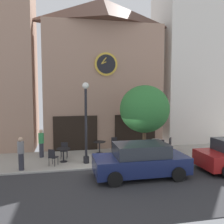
{
  "coord_description": "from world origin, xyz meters",
  "views": [
    {
      "loc": [
        -2.42,
        -11.6,
        3.95
      ],
      "look_at": [
        0.31,
        2.07,
        2.7
      ],
      "focal_mm": 38.07,
      "sensor_mm": 36.0,
      "label": 1
    }
  ],
  "objects_px": {
    "street_tree": "(145,109)",
    "cafe_table_rightmost": "(63,152)",
    "street_lamp": "(86,123)",
    "cafe_chair_facing_street": "(53,156)",
    "cafe_chair_under_awning": "(64,149)",
    "cafe_chair_curbside": "(115,143)",
    "cafe_table_center_left": "(157,143)",
    "cafe_chair_left_end": "(169,143)",
    "cafe_table_leftmost": "(100,145)",
    "cafe_table_near_door": "(117,146)",
    "cafe_chair_near_lamp": "(161,145)",
    "parked_car_navy": "(141,160)",
    "pedestrian_green": "(41,143)",
    "pedestrian_grey": "(21,153)"
  },
  "relations": [
    {
      "from": "street_tree",
      "to": "cafe_table_rightmost",
      "type": "distance_m",
      "value": 5.09
    },
    {
      "from": "street_lamp",
      "to": "cafe_chair_facing_street",
      "type": "xyz_separation_m",
      "value": [
        -1.78,
        -0.17,
        -1.71
      ]
    },
    {
      "from": "cafe_chair_under_awning",
      "to": "cafe_chair_curbside",
      "type": "bearing_deg",
      "value": 16.93
    },
    {
      "from": "street_lamp",
      "to": "cafe_table_center_left",
      "type": "height_order",
      "value": "street_lamp"
    },
    {
      "from": "cafe_chair_left_end",
      "to": "cafe_chair_facing_street",
      "type": "relative_size",
      "value": 1.0
    },
    {
      "from": "cafe_table_leftmost",
      "to": "cafe_table_center_left",
      "type": "relative_size",
      "value": 1.04
    },
    {
      "from": "cafe_table_leftmost",
      "to": "cafe_chair_facing_street",
      "type": "bearing_deg",
      "value": -143.88
    },
    {
      "from": "cafe_table_near_door",
      "to": "cafe_chair_under_awning",
      "type": "bearing_deg",
      "value": -177.35
    },
    {
      "from": "cafe_table_leftmost",
      "to": "cafe_table_center_left",
      "type": "height_order",
      "value": "cafe_table_leftmost"
    },
    {
      "from": "cafe_chair_left_end",
      "to": "street_tree",
      "type": "bearing_deg",
      "value": -139.89
    },
    {
      "from": "street_tree",
      "to": "cafe_table_leftmost",
      "type": "bearing_deg",
      "value": 132.29
    },
    {
      "from": "cafe_table_near_door",
      "to": "cafe_table_center_left",
      "type": "xyz_separation_m",
      "value": [
        2.81,
        0.48,
        0.0
      ]
    },
    {
      "from": "cafe_table_leftmost",
      "to": "cafe_chair_near_lamp",
      "type": "bearing_deg",
      "value": -12.26
    },
    {
      "from": "parked_car_navy",
      "to": "cafe_chair_near_lamp",
      "type": "bearing_deg",
      "value": 55.24
    },
    {
      "from": "cafe_chair_left_end",
      "to": "pedestrian_green",
      "type": "distance_m",
      "value": 8.06
    },
    {
      "from": "pedestrian_green",
      "to": "street_lamp",
      "type": "bearing_deg",
      "value": -33.68
    },
    {
      "from": "cafe_table_center_left",
      "to": "cafe_chair_curbside",
      "type": "bearing_deg",
      "value": 172.76
    },
    {
      "from": "cafe_chair_under_awning",
      "to": "pedestrian_grey",
      "type": "distance_m",
      "value": 2.8
    },
    {
      "from": "cafe_table_rightmost",
      "to": "cafe_chair_near_lamp",
      "type": "relative_size",
      "value": 0.85
    },
    {
      "from": "cafe_table_leftmost",
      "to": "cafe_table_center_left",
      "type": "distance_m",
      "value": 3.84
    },
    {
      "from": "cafe_chair_left_end",
      "to": "pedestrian_grey",
      "type": "distance_m",
      "value": 9.07
    },
    {
      "from": "cafe_table_center_left",
      "to": "cafe_table_rightmost",
      "type": "bearing_deg",
      "value": -166.74
    },
    {
      "from": "cafe_table_center_left",
      "to": "cafe_chair_facing_street",
      "type": "bearing_deg",
      "value": -162.75
    },
    {
      "from": "cafe_chair_under_awning",
      "to": "cafe_chair_facing_street",
      "type": "xyz_separation_m",
      "value": [
        -0.61,
        -1.43,
        0.0
      ]
    },
    {
      "from": "cafe_table_center_left",
      "to": "cafe_table_near_door",
      "type": "bearing_deg",
      "value": -170.25
    },
    {
      "from": "cafe_table_leftmost",
      "to": "street_lamp",
      "type": "bearing_deg",
      "value": -118.38
    },
    {
      "from": "cafe_table_near_door",
      "to": "parked_car_navy",
      "type": "distance_m",
      "value": 3.99
    },
    {
      "from": "cafe_chair_under_awning",
      "to": "cafe_chair_left_end",
      "type": "bearing_deg",
      "value": 2.13
    },
    {
      "from": "street_tree",
      "to": "cafe_chair_facing_street",
      "type": "bearing_deg",
      "value": 176.24
    },
    {
      "from": "cafe_chair_near_lamp",
      "to": "cafe_table_leftmost",
      "type": "bearing_deg",
      "value": 167.74
    },
    {
      "from": "cafe_table_near_door",
      "to": "cafe_chair_near_lamp",
      "type": "xyz_separation_m",
      "value": [
        2.74,
        -0.36,
        0.03
      ]
    },
    {
      "from": "street_lamp",
      "to": "parked_car_navy",
      "type": "relative_size",
      "value": 1.02
    },
    {
      "from": "street_tree",
      "to": "cafe_chair_facing_street",
      "type": "relative_size",
      "value": 4.73
    },
    {
      "from": "cafe_chair_curbside",
      "to": "cafe_chair_facing_street",
      "type": "distance_m",
      "value": 4.54
    },
    {
      "from": "cafe_chair_under_awning",
      "to": "cafe_chair_near_lamp",
      "type": "xyz_separation_m",
      "value": [
        5.96,
        -0.21,
        0.0
      ]
    },
    {
      "from": "cafe_table_near_door",
      "to": "cafe_chair_near_lamp",
      "type": "relative_size",
      "value": 0.81
    },
    {
      "from": "parked_car_navy",
      "to": "cafe_table_near_door",
      "type": "bearing_deg",
      "value": 93.34
    },
    {
      "from": "cafe_table_near_door",
      "to": "pedestrian_grey",
      "type": "distance_m",
      "value": 5.69
    },
    {
      "from": "street_lamp",
      "to": "cafe_table_leftmost",
      "type": "bearing_deg",
      "value": 61.62
    },
    {
      "from": "cafe_chair_curbside",
      "to": "parked_car_navy",
      "type": "relative_size",
      "value": 0.21
    },
    {
      "from": "street_tree",
      "to": "cafe_table_near_door",
      "type": "xyz_separation_m",
      "value": [
        -1.12,
        1.9,
        -2.45
      ]
    },
    {
      "from": "street_lamp",
      "to": "cafe_chair_under_awning",
      "type": "height_order",
      "value": "street_lamp"
    },
    {
      "from": "street_lamp",
      "to": "cafe_chair_facing_street",
      "type": "relative_size",
      "value": 4.9
    },
    {
      "from": "cafe_table_center_left",
      "to": "cafe_chair_curbside",
      "type": "xyz_separation_m",
      "value": [
        -2.79,
        0.35,
        0.03
      ]
    },
    {
      "from": "cafe_chair_left_end",
      "to": "cafe_table_rightmost",
      "type": "bearing_deg",
      "value": -171.18
    },
    {
      "from": "cafe_chair_under_awning",
      "to": "cafe_chair_left_end",
      "type": "xyz_separation_m",
      "value": [
        6.71,
        0.25,
        0.0
      ]
    },
    {
      "from": "cafe_table_rightmost",
      "to": "cafe_chair_left_end",
      "type": "distance_m",
      "value": 6.84
    },
    {
      "from": "cafe_table_near_door",
      "to": "cafe_chair_curbside",
      "type": "relative_size",
      "value": 0.81
    },
    {
      "from": "cafe_chair_left_end",
      "to": "cafe_chair_near_lamp",
      "type": "distance_m",
      "value": 0.88
    },
    {
      "from": "cafe_table_rightmost",
      "to": "cafe_chair_facing_street",
      "type": "height_order",
      "value": "cafe_chair_facing_street"
    }
  ]
}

